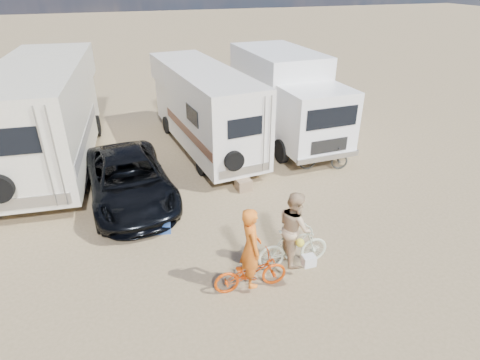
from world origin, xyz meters
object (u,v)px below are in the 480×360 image
object	(u,v)px
rider_man	(251,254)
rv_main	(204,110)
rider_woman	(294,234)
bike_man	(250,273)
rv_left	(47,117)
cooler	(161,225)
bike_parked	(323,157)
crate	(243,184)
dark_suv	(129,179)
bike_woman	(293,247)
box_truck	(287,99)

from	to	relation	value
rider_man	rv_main	bearing A→B (deg)	-4.27
rider_man	rider_woman	size ratio (longest dim) A/B	1.04
bike_man	rider_man	size ratio (longest dim) A/B	0.87
rv_left	cooler	world-z (taller)	rv_left
bike_parked	crate	xyz separation A→B (m)	(-3.20, -0.59, -0.28)
rv_main	crate	size ratio (longest dim) A/B	16.09
crate	rider_man	bearing A→B (deg)	-105.92
rv_left	bike_man	xyz separation A→B (m)	(4.75, -8.44, -1.37)
dark_suv	rider_woman	bearing A→B (deg)	-56.80
dark_suv	rider_woman	xyz separation A→B (m)	(3.52, -4.40, 0.21)
dark_suv	rider_man	bearing A→B (deg)	-70.07
rv_left	cooler	bearing A→B (deg)	-56.55
crate	rv_left	bearing A→B (deg)	146.15
rv_left	crate	distance (m)	7.42
bike_woman	cooler	xyz separation A→B (m)	(-2.84, 2.40, -0.33)
rv_left	bike_man	world-z (taller)	rv_left
bike_man	bike_woman	xyz separation A→B (m)	(1.22, 0.44, 0.10)
bike_man	bike_woman	distance (m)	1.30
dark_suv	rv_left	bearing A→B (deg)	118.88
bike_parked	dark_suv	bearing A→B (deg)	107.86
rv_main	cooler	distance (m)	6.08
rv_main	dark_suv	distance (m)	4.70
rider_man	cooler	world-z (taller)	rider_man
bike_parked	cooler	world-z (taller)	bike_parked
box_truck	bike_man	size ratio (longest dim) A/B	3.96
rv_main	box_truck	distance (m)	3.44
bike_parked	cooler	xyz separation A→B (m)	(-6.08, -2.16, -0.26)
box_truck	bike_woman	distance (m)	8.29
rider_woman	bike_woman	bearing A→B (deg)	0.00
rv_left	bike_parked	distance (m)	9.93
bike_woman	cooler	size ratio (longest dim) A/B	3.49
rv_main	rider_woman	world-z (taller)	rv_main
bike_man	rider_woman	xyz separation A→B (m)	(1.22, 0.44, 0.48)
cooler	rider_woman	bearing A→B (deg)	-29.69
cooler	bike_woman	bearing A→B (deg)	-29.69
box_truck	rider_man	bearing A→B (deg)	-121.12
bike_woman	crate	size ratio (longest dim) A/B	3.82
rv_left	dark_suv	world-z (taller)	rv_left
bike_man	bike_parked	xyz separation A→B (m)	(4.46, 5.00, 0.02)
box_truck	bike_parked	bearing A→B (deg)	-90.02
bike_man	rider_man	bearing A→B (deg)	0.00
rv_left	bike_man	bearing A→B (deg)	-56.38
bike_man	crate	xyz separation A→B (m)	(1.26, 4.41, -0.25)
rider_woman	crate	bearing A→B (deg)	1.47
bike_woman	crate	xyz separation A→B (m)	(0.03, 3.97, -0.35)
bike_man	rider_woman	distance (m)	1.39
rv_left	crate	world-z (taller)	rv_left
cooler	rv_main	bearing A→B (deg)	75.63
box_truck	bike_man	bearing A→B (deg)	-121.12
rider_man	bike_parked	distance (m)	6.72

